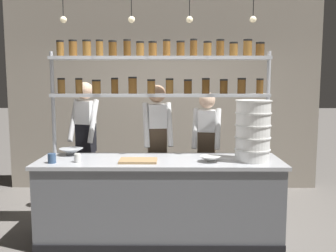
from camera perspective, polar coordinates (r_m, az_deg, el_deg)
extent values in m
plane|color=slate|center=(4.41, -1.27, -16.88)|extent=(40.00, 40.00, 0.00)
cube|color=#9E9384|center=(6.14, -0.74, 5.38)|extent=(5.07, 0.12, 3.22)
cube|color=slate|center=(4.25, -1.28, -11.45)|extent=(2.61, 0.72, 0.88)
cube|color=#ADAFB5|center=(4.13, -1.30, -5.38)|extent=(2.67, 0.76, 0.04)
cube|color=black|center=(4.06, -1.42, -18.32)|extent=(2.61, 0.03, 0.10)
cylinder|color=#ADAFB5|center=(4.63, -16.90, -2.35)|extent=(0.04, 0.04, 2.12)
cylinder|color=#ADAFB5|center=(4.56, 14.77, -2.41)|extent=(0.04, 0.04, 2.12)
cube|color=#ADAFB5|center=(4.37, -1.20, 4.72)|extent=(2.51, 0.28, 0.04)
cylinder|color=brown|center=(4.54, -15.93, 5.78)|extent=(0.09, 0.09, 0.16)
cylinder|color=black|center=(4.54, -15.97, 6.92)|extent=(0.09, 0.09, 0.02)
cylinder|color=brown|center=(4.49, -13.41, 5.84)|extent=(0.08, 0.08, 0.16)
cylinder|color=black|center=(4.49, -13.44, 6.99)|extent=(0.08, 0.08, 0.02)
cylinder|color=brown|center=(4.45, -10.85, 5.79)|extent=(0.10, 0.10, 0.14)
cylinder|color=black|center=(4.45, -10.87, 6.83)|extent=(0.10, 0.10, 0.02)
cylinder|color=brown|center=(4.41, -8.12, 5.97)|extent=(0.08, 0.08, 0.16)
cylinder|color=black|center=(4.41, -8.14, 7.17)|extent=(0.08, 0.08, 0.02)
cylinder|color=brown|center=(4.38, -5.42, 6.08)|extent=(0.10, 0.10, 0.17)
cylinder|color=black|center=(4.38, -5.43, 7.35)|extent=(0.10, 0.10, 0.02)
cylinder|color=brown|center=(4.37, -2.58, 5.91)|extent=(0.09, 0.09, 0.15)
cylinder|color=black|center=(4.37, -2.58, 7.00)|extent=(0.09, 0.09, 0.02)
cylinder|color=brown|center=(4.36, 0.24, 5.98)|extent=(0.09, 0.09, 0.16)
cylinder|color=black|center=(4.36, 0.24, 7.14)|extent=(0.09, 0.09, 0.02)
cylinder|color=#513314|center=(4.37, 3.05, 5.90)|extent=(0.09, 0.09, 0.15)
cylinder|color=black|center=(4.37, 3.05, 6.99)|extent=(0.09, 0.09, 0.02)
cylinder|color=#513314|center=(4.38, 5.77, 5.98)|extent=(0.09, 0.09, 0.16)
cylinder|color=black|center=(4.38, 5.78, 7.15)|extent=(0.09, 0.09, 0.02)
cylinder|color=#513314|center=(4.41, 8.48, 5.87)|extent=(0.09, 0.09, 0.15)
cylinder|color=black|center=(4.40, 8.50, 6.97)|extent=(0.09, 0.09, 0.02)
cylinder|color=brown|center=(4.44, 11.14, 5.90)|extent=(0.10, 0.10, 0.16)
cylinder|color=black|center=(4.44, 11.17, 7.07)|extent=(0.10, 0.10, 0.02)
cylinder|color=brown|center=(4.48, 13.81, 5.80)|extent=(0.08, 0.08, 0.16)
cylinder|color=black|center=(4.48, 13.84, 6.93)|extent=(0.08, 0.08, 0.02)
cube|color=#ADAFB5|center=(4.37, -1.21, 10.30)|extent=(2.51, 0.28, 0.04)
cylinder|color=brown|center=(4.56, -16.10, 11.15)|extent=(0.08, 0.08, 0.16)
cylinder|color=black|center=(4.56, -16.14, 12.30)|extent=(0.09, 0.09, 0.02)
cylinder|color=brown|center=(4.52, -14.27, 11.29)|extent=(0.09, 0.09, 0.17)
cylinder|color=black|center=(4.53, -14.31, 12.48)|extent=(0.10, 0.10, 0.02)
cylinder|color=brown|center=(4.48, -12.26, 11.38)|extent=(0.10, 0.10, 0.17)
cylinder|color=black|center=(4.49, -12.30, 12.57)|extent=(0.10, 0.10, 0.02)
cylinder|color=brown|center=(4.45, -10.38, 11.46)|extent=(0.08, 0.08, 0.17)
cylinder|color=black|center=(4.46, -10.41, 12.67)|extent=(0.08, 0.08, 0.02)
cylinder|color=#513314|center=(4.43, -8.43, 11.47)|extent=(0.09, 0.09, 0.16)
cylinder|color=black|center=(4.43, -8.45, 12.63)|extent=(0.10, 0.10, 0.02)
cylinder|color=#513314|center=(4.40, -6.25, 11.60)|extent=(0.08, 0.08, 0.17)
cylinder|color=black|center=(4.41, -6.26, 12.85)|extent=(0.09, 0.09, 0.02)
cylinder|color=brown|center=(4.39, -4.27, 11.49)|extent=(0.09, 0.09, 0.15)
cylinder|color=black|center=(4.40, -4.28, 12.60)|extent=(0.09, 0.09, 0.02)
cylinder|color=brown|center=(4.38, -2.35, 11.52)|extent=(0.09, 0.09, 0.15)
cylinder|color=black|center=(4.39, -2.35, 12.64)|extent=(0.10, 0.10, 0.02)
cylinder|color=brown|center=(4.38, -0.20, 11.66)|extent=(0.09, 0.09, 0.17)
cylinder|color=black|center=(4.39, -0.20, 12.91)|extent=(0.09, 0.09, 0.02)
cylinder|color=brown|center=(4.38, 1.92, 11.55)|extent=(0.09, 0.09, 0.16)
cylinder|color=black|center=(4.38, 1.93, 12.69)|extent=(0.10, 0.10, 0.02)
cylinder|color=brown|center=(4.38, 3.92, 11.68)|extent=(0.08, 0.08, 0.18)
cylinder|color=black|center=(4.39, 3.93, 12.97)|extent=(0.08, 0.08, 0.02)
cylinder|color=brown|center=(4.40, 6.03, 11.47)|extent=(0.09, 0.09, 0.15)
cylinder|color=black|center=(4.40, 6.04, 12.58)|extent=(0.10, 0.10, 0.02)
cylinder|color=brown|center=(4.41, 7.95, 11.57)|extent=(0.09, 0.09, 0.17)
cylinder|color=black|center=(4.42, 7.97, 12.82)|extent=(0.09, 0.09, 0.02)
cylinder|color=brown|center=(4.43, 9.96, 11.31)|extent=(0.09, 0.09, 0.14)
cylinder|color=black|center=(4.44, 9.98, 12.35)|extent=(0.10, 0.10, 0.02)
cylinder|color=brown|center=(4.46, 12.03, 11.43)|extent=(0.10, 0.10, 0.17)
cylinder|color=black|center=(4.47, 12.06, 12.67)|extent=(0.10, 0.10, 0.02)
cylinder|color=brown|center=(4.49, 13.85, 11.14)|extent=(0.10, 0.10, 0.14)
cylinder|color=black|center=(4.50, 13.88, 12.16)|extent=(0.10, 0.10, 0.02)
cylinder|color=black|center=(5.20, -12.99, -8.36)|extent=(0.11, 0.11, 0.85)
cylinder|color=black|center=(5.12, -11.43, -8.55)|extent=(0.11, 0.11, 0.85)
cube|color=black|center=(5.03, -12.40, -1.76)|extent=(0.26, 0.23, 0.37)
cube|color=white|center=(5.00, -12.50, 2.03)|extent=(0.26, 0.24, 0.30)
sphere|color=tan|center=(4.98, -12.58, 5.27)|extent=(0.22, 0.22, 0.22)
cylinder|color=white|center=(5.03, -14.24, 0.83)|extent=(0.14, 0.27, 0.56)
cylinder|color=white|center=(4.88, -11.34, 0.73)|extent=(0.14, 0.27, 0.56)
cylinder|color=black|center=(4.82, -2.59, -9.50)|extent=(0.11, 0.11, 0.83)
cylinder|color=black|center=(4.85, -0.68, -9.41)|extent=(0.11, 0.11, 0.83)
cube|color=#473828|center=(4.70, -1.66, -2.46)|extent=(0.25, 0.21, 0.36)
cube|color=white|center=(4.66, -1.67, 1.52)|extent=(0.25, 0.22, 0.30)
sphere|color=#A37A5B|center=(4.64, -1.69, 4.93)|extent=(0.22, 0.22, 0.22)
cylinder|color=white|center=(4.59, -3.36, 0.16)|extent=(0.11, 0.26, 0.55)
cylinder|color=white|center=(4.63, 0.21, 0.24)|extent=(0.11, 0.26, 0.55)
cylinder|color=black|center=(5.00, 4.90, -9.20)|extent=(0.11, 0.11, 0.79)
cylinder|color=black|center=(4.98, 6.75, -9.27)|extent=(0.11, 0.11, 0.79)
cube|color=#473828|center=(4.86, 5.90, -2.84)|extent=(0.25, 0.21, 0.34)
cube|color=white|center=(4.82, 5.95, 0.80)|extent=(0.25, 0.22, 0.28)
sphere|color=beige|center=(4.80, 5.99, 3.92)|extent=(0.21, 0.21, 0.21)
cylinder|color=white|center=(4.79, 4.14, -0.36)|extent=(0.11, 0.25, 0.52)
cylinder|color=white|center=(4.76, 7.61, -0.44)|extent=(0.11, 0.25, 0.52)
cylinder|color=white|center=(4.15, 12.71, -4.38)|extent=(0.36, 0.36, 0.12)
cylinder|color=silver|center=(4.13, 12.73, -3.49)|extent=(0.39, 0.39, 0.01)
cylinder|color=white|center=(4.12, 12.75, -2.59)|extent=(0.36, 0.36, 0.12)
cylinder|color=silver|center=(4.11, 12.78, -1.69)|extent=(0.39, 0.39, 0.01)
cylinder|color=white|center=(4.10, 12.80, -0.79)|extent=(0.36, 0.36, 0.12)
cylinder|color=silver|center=(4.10, 12.83, 0.12)|extent=(0.39, 0.39, 0.01)
cylinder|color=white|center=(4.09, 12.85, 1.03)|extent=(0.36, 0.36, 0.12)
cylinder|color=silver|center=(4.08, 12.88, 1.95)|extent=(0.39, 0.39, 0.01)
cylinder|color=white|center=(4.08, 12.90, 2.87)|extent=(0.36, 0.36, 0.12)
cylinder|color=silver|center=(4.07, 12.93, 3.79)|extent=(0.39, 0.39, 0.01)
cube|color=#A88456|center=(4.02, -4.56, -5.28)|extent=(0.40, 0.26, 0.02)
cylinder|color=#B2B7BC|center=(4.52, -14.51, -4.20)|extent=(0.12, 0.12, 0.01)
cone|color=#B2B7BC|center=(4.51, -14.53, -3.80)|extent=(0.28, 0.28, 0.08)
cylinder|color=silver|center=(4.03, 6.46, -5.35)|extent=(0.10, 0.10, 0.01)
cone|color=silver|center=(4.03, 6.47, -5.01)|extent=(0.22, 0.22, 0.06)
cylinder|color=#334C70|center=(4.12, -17.27, -4.72)|extent=(0.08, 0.08, 0.10)
cylinder|color=silver|center=(4.09, -13.62, -4.76)|extent=(0.07, 0.07, 0.09)
sphere|color=#F9E5B2|center=(4.23, -15.65, 15.33)|extent=(0.07, 0.07, 0.07)
sphere|color=#F9E5B2|center=(4.10, -5.58, 15.83)|extent=(0.07, 0.07, 0.07)
sphere|color=#F9E5B2|center=(4.09, 3.30, 15.89)|extent=(0.07, 0.07, 0.07)
sphere|color=#F9E5B2|center=(4.17, 12.83, 15.55)|extent=(0.07, 0.07, 0.07)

